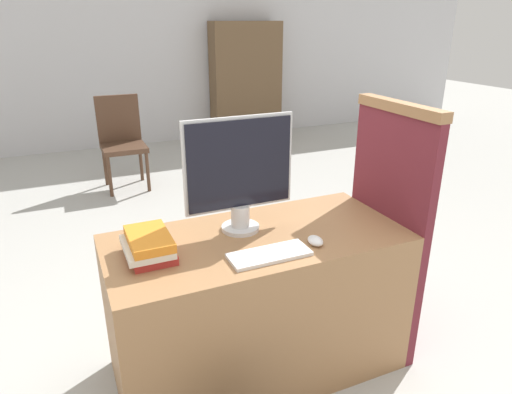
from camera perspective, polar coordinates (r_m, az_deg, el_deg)
wall_back at (r=6.62m, az=-17.99°, el=17.94°), size 12.00×0.06×2.80m
desk at (r=2.31m, az=0.17°, el=-13.28°), size 1.39×0.66×0.75m
carrel_divider at (r=2.48m, az=16.04°, el=-3.72°), size 0.07×0.57×1.32m
monitor at (r=2.09m, az=-2.07°, el=3.02°), size 0.53×0.18×0.55m
keyboard at (r=1.95m, az=1.69°, el=-7.20°), size 0.35×0.14×0.02m
mouse at (r=2.06m, az=7.43°, el=-5.44°), size 0.06×0.09×0.04m
book_stack at (r=1.97m, az=-13.20°, el=-5.96°), size 0.20×0.27×0.10m
far_chair at (r=5.00m, az=-16.45°, el=7.13°), size 0.44×0.44×0.95m
bookshelf_far at (r=6.91m, az=-1.26°, el=14.27°), size 1.03×0.32×1.66m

